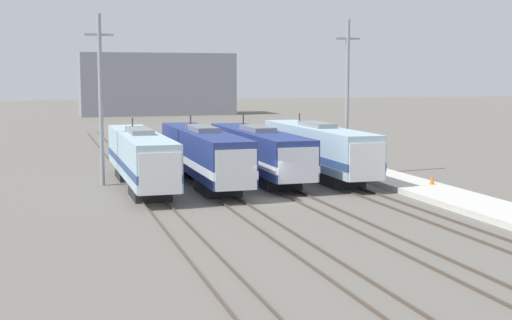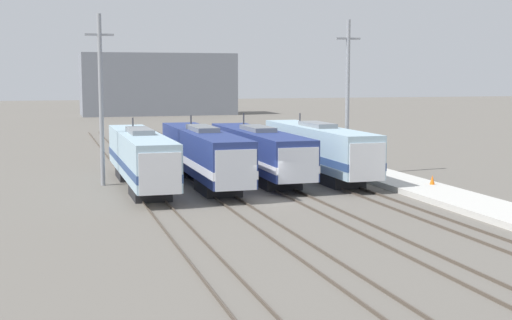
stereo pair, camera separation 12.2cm
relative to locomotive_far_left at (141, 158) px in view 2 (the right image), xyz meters
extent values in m
plane|color=#666059|center=(7.14, -7.64, -2.21)|extent=(400.00, 400.00, 0.00)
cube|color=#4C4238|center=(-0.72, -7.64, -2.13)|extent=(0.07, 120.00, 0.15)
cube|color=#4C4238|center=(0.72, -7.64, -2.13)|extent=(0.07, 120.00, 0.15)
cube|color=#4C4238|center=(4.04, -7.64, -2.13)|extent=(0.07, 120.00, 0.15)
cube|color=#4C4238|center=(5.48, -7.64, -2.13)|extent=(0.07, 120.00, 0.15)
cube|color=#4C4238|center=(8.80, -7.64, -2.13)|extent=(0.07, 120.00, 0.15)
cube|color=#4C4238|center=(10.24, -7.64, -2.13)|extent=(0.07, 120.00, 0.15)
cube|color=#4C4238|center=(13.56, -7.64, -2.13)|extent=(0.07, 120.00, 0.15)
cube|color=#4C4238|center=(15.00, -7.64, -2.13)|extent=(0.07, 120.00, 0.15)
cube|color=#232326|center=(0.00, -4.17, -1.73)|extent=(2.39, 4.12, 0.95)
cube|color=#232326|center=(0.00, 5.19, -1.73)|extent=(2.39, 4.12, 0.95)
cube|color=#9EBCCC|center=(0.00, 0.51, 0.24)|extent=(2.81, 18.73, 2.99)
cube|color=navy|center=(0.00, 0.51, -0.36)|extent=(2.85, 18.77, 0.54)
cube|color=silver|center=(0.00, -7.95, 0.01)|extent=(2.59, 2.00, 2.55)
cube|color=black|center=(0.00, -8.88, 0.57)|extent=(2.20, 0.08, 0.71)
cube|color=gray|center=(0.00, 0.51, 1.91)|extent=(1.55, 4.68, 0.35)
cylinder|color=#38383D|center=(0.00, 4.63, 2.19)|extent=(0.12, 0.12, 0.90)
cube|color=black|center=(4.76, -3.72, -1.73)|extent=(2.46, 4.31, 0.95)
cube|color=black|center=(4.76, 6.08, -1.73)|extent=(2.46, 4.31, 0.95)
cube|color=navy|center=(4.76, 1.18, 0.25)|extent=(2.89, 19.61, 3.02)
cube|color=silver|center=(4.76, 1.18, -0.35)|extent=(2.93, 19.65, 0.54)
cube|color=silver|center=(4.76, -7.71, 0.03)|extent=(2.66, 2.03, 2.57)
cube|color=black|center=(4.76, -8.65, 0.59)|extent=(2.26, 0.08, 0.72)
cube|color=slate|center=(4.76, 1.18, 1.94)|extent=(1.59, 4.90, 0.35)
cylinder|color=#38383D|center=(4.76, 5.49, 2.23)|extent=(0.12, 0.12, 0.93)
cube|color=black|center=(9.52, -2.14, -1.73)|extent=(2.63, 4.16, 0.95)
cube|color=black|center=(9.52, 7.30, -1.73)|extent=(2.63, 4.16, 0.95)
cube|color=navy|center=(9.52, 2.58, 0.15)|extent=(3.10, 18.89, 2.82)
cube|color=silver|center=(9.52, 2.58, -0.41)|extent=(3.14, 18.93, 0.51)
cube|color=silver|center=(9.52, -5.93, -0.06)|extent=(2.85, 2.06, 2.40)
cube|color=black|center=(9.52, -6.88, 0.47)|extent=(2.42, 0.08, 0.67)
cube|color=slate|center=(9.52, 2.58, 1.73)|extent=(1.70, 4.72, 0.35)
cylinder|color=#38383D|center=(9.52, 6.74, 2.14)|extent=(0.12, 0.12, 1.17)
cube|color=#232326|center=(14.28, -2.74, -1.73)|extent=(2.43, 4.08, 0.95)
cube|color=#232326|center=(14.28, 6.54, -1.73)|extent=(2.43, 4.08, 0.95)
cube|color=#9EBCCC|center=(14.28, 1.90, 0.28)|extent=(2.86, 18.57, 3.07)
cube|color=navy|center=(14.28, 1.90, -0.34)|extent=(2.90, 18.61, 0.55)
cube|color=silver|center=(14.28, -6.28, 0.05)|extent=(2.63, 2.40, 2.61)
cube|color=black|center=(14.28, -7.40, 0.62)|extent=(2.24, 0.08, 0.73)
cube|color=gray|center=(14.28, 1.90, 1.99)|extent=(1.57, 4.64, 0.35)
cylinder|color=#38383D|center=(14.28, 5.99, 2.26)|extent=(0.12, 0.12, 0.88)
cylinder|color=gray|center=(-2.56, 2.18, 4.05)|extent=(0.33, 0.33, 12.52)
cube|color=gray|center=(-2.56, 2.18, 8.81)|extent=(2.07, 0.16, 0.16)
cylinder|color=gray|center=(16.96, 2.18, 4.05)|extent=(0.33, 0.33, 12.52)
cube|color=gray|center=(16.96, 2.18, 8.81)|extent=(2.07, 0.16, 0.16)
cube|color=beige|center=(18.67, -7.64, -2.01)|extent=(4.00, 120.00, 0.39)
cone|color=orange|center=(19.72, -6.61, -1.49)|extent=(0.36, 0.36, 0.66)
cube|color=gray|center=(16.07, 97.29, 4.10)|extent=(31.28, 12.02, 12.62)
camera|label=1|loc=(-6.57, -51.00, 5.86)|focal=50.00mm
camera|label=2|loc=(-6.46, -51.03, 5.86)|focal=50.00mm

